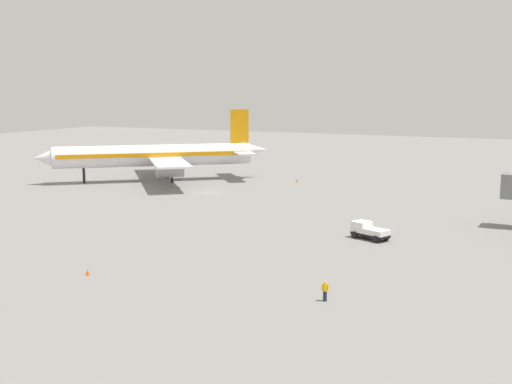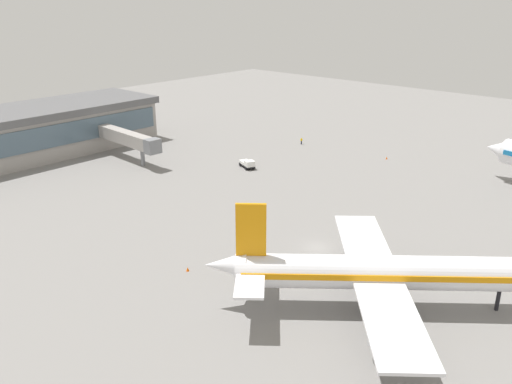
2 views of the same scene
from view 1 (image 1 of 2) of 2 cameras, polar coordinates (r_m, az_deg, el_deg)
The scene contains 6 objects.
ground at distance 109.60m, azimuth -4.26°, elevation -0.05°, with size 288.00×288.00×0.00m, color gray.
airplane_at_gate at distance 123.85m, azimuth -8.63°, elevation 3.16°, with size 32.10×35.84×13.21m.
pushback_tractor at distance 76.87m, azimuth 9.74°, elevation -3.31°, with size 3.54×4.79×1.90m.
ground_crew_worker at distance 54.41m, azimuth 6.01°, elevation -8.53°, with size 0.42×0.58×1.67m.
safety_cone_near_gate at distance 63.36m, azimuth -14.40°, elevation -6.75°, with size 0.44×0.44×0.60m, color #EA590C.
safety_cone_mid_apron at distance 121.36m, azimuth 3.56°, elevation 0.99°, with size 0.44×0.44×0.60m, color #EA590C.
Camera 1 is at (-93.54, -54.46, 17.20)m, focal length 46.10 mm.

